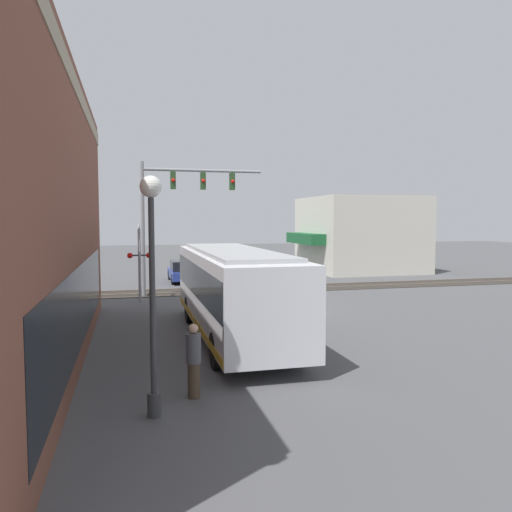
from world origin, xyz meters
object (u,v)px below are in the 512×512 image
Objects in this scene: pedestrian_by_lamp at (194,360)px; parked_car_blue at (184,272)px; streetlamp at (152,275)px; city_bus at (233,289)px; crossing_signal at (139,255)px; pedestrian_near_bus at (275,300)px.

parked_car_blue is at bearing -5.39° from pedestrian_by_lamp.
parked_car_blue is at bearing -7.54° from streetlamp.
city_bus reaches higher than pedestrian_by_lamp.
pedestrian_near_bus is at bearing -141.53° from crossing_signal.
crossing_signal reaches higher than parked_car_blue.
city_bus is 3.06m from pedestrian_near_bus.
crossing_signal is at bearing 158.75° from parked_car_blue.
crossing_signal reaches higher than city_bus.
streetlamp is at bearing 179.94° from crossing_signal.
city_bus is 7.10m from streetlamp.
parked_car_blue is at bearing -0.00° from city_bus.
streetlamp reaches higher than pedestrian_by_lamp.
pedestrian_by_lamp is (-5.45, 2.02, -0.81)m from city_bus.
pedestrian_near_bus is (2.07, -2.11, -0.78)m from city_bus.
streetlamp reaches higher than city_bus.
crossing_signal is 13.98m from pedestrian_by_lamp.
pedestrian_near_bus is (8.41, -5.06, -2.04)m from streetlamp.
streetlamp reaches higher than pedestrian_near_bus.
streetlamp reaches higher than crossing_signal.
pedestrian_near_bus is at bearing -45.46° from city_bus.
city_bus reaches higher than pedestrian_near_bus.
streetlamp is 2.89× the size of pedestrian_by_lamp.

